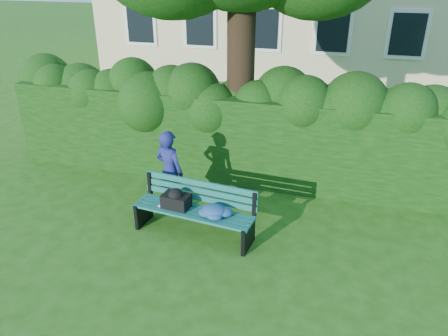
# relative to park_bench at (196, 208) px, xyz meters

# --- Properties ---
(ground) EXTENTS (80.00, 80.00, 0.00)m
(ground) POSITION_rel_park_bench_xyz_m (0.29, 0.10, -0.50)
(ground) COLOR #265011
(ground) RESTS_ON ground
(hedge) EXTENTS (10.00, 1.00, 1.80)m
(hedge) POSITION_rel_park_bench_xyz_m (0.29, 2.30, 0.40)
(hedge) COLOR black
(hedge) RESTS_ON ground
(park_bench) EXTENTS (2.08, 0.79, 0.89)m
(park_bench) POSITION_rel_park_bench_xyz_m (0.00, 0.00, 0.00)
(park_bench) COLOR #11554C
(park_bench) RESTS_ON ground
(man_reading) EXTENTS (0.65, 0.52, 1.55)m
(man_reading) POSITION_rel_park_bench_xyz_m (-0.70, 0.64, 0.27)
(man_reading) COLOR navy
(man_reading) RESTS_ON ground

